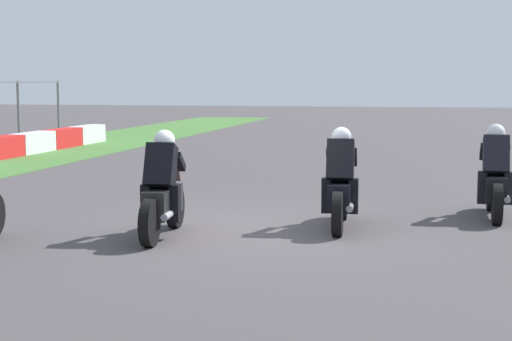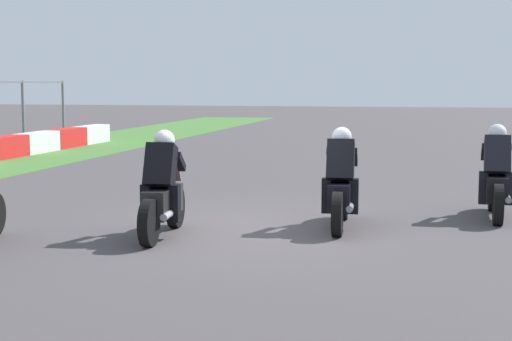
{
  "view_description": "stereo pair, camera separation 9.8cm",
  "coord_description": "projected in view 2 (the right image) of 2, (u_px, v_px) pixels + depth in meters",
  "views": [
    {
      "loc": [
        -11.08,
        -2.48,
        2.17
      ],
      "look_at": [
        -0.1,
        -0.09,
        0.9
      ],
      "focal_mm": 54.66,
      "sensor_mm": 36.0,
      "label": 1
    },
    {
      "loc": [
        -11.06,
        -2.58,
        2.17
      ],
      "look_at": [
        -0.1,
        -0.09,
        0.9
      ],
      "focal_mm": 54.66,
      "sensor_mm": 36.0,
      "label": 2
    }
  ],
  "objects": [
    {
      "name": "ground_plane",
      "position": [
        251.0,
        230.0,
        11.53
      ],
      "size": [
        120.0,
        120.0,
        0.0
      ],
      "primitive_type": "plane",
      "color": "#484345"
    },
    {
      "name": "rider_lane_a",
      "position": [
        496.0,
        179.0,
        12.5
      ],
      "size": [
        2.04,
        0.54,
        1.51
      ],
      "rotation": [
        0.0,
        0.0,
        -0.02
      ],
      "color": "black",
      "rests_on": "ground_plane"
    },
    {
      "name": "rider_lane_c",
      "position": [
        163.0,
        193.0,
        10.97
      ],
      "size": [
        2.04,
        0.55,
        1.51
      ],
      "rotation": [
        0.0,
        0.0,
        0.07
      ],
      "color": "black",
      "rests_on": "ground_plane"
    },
    {
      "name": "rider_lane_b",
      "position": [
        341.0,
        186.0,
        11.65
      ],
      "size": [
        2.04,
        0.55,
        1.51
      ],
      "rotation": [
        0.0,
        0.0,
        0.05
      ],
      "color": "black",
      "rests_on": "ground_plane"
    }
  ]
}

